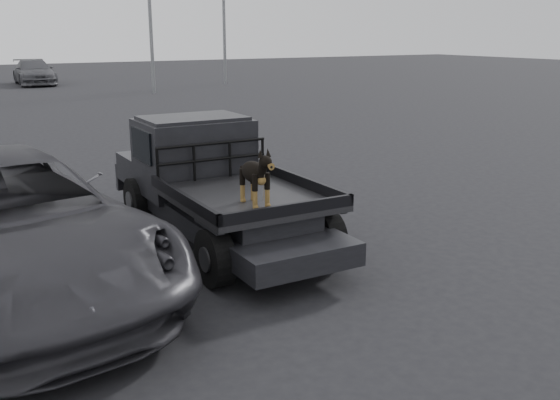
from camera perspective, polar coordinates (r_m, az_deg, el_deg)
ground at (r=8.22m, az=-0.81°, el=-7.23°), size 120.00×120.00×0.00m
flatbed_ute at (r=9.68m, az=-5.60°, el=-0.92°), size 2.00×5.40×0.92m
ute_cab at (r=10.33m, az=-7.91°, el=5.16°), size 1.72×1.30×0.88m
headache_rack at (r=9.68m, az=-6.20°, el=3.55°), size 1.80×0.08×0.55m
dog at (r=8.17m, az=-2.34°, el=2.13°), size 0.32×0.60×0.74m
distant_car_b at (r=41.02m, az=-21.56°, el=10.82°), size 2.22×5.16×1.48m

